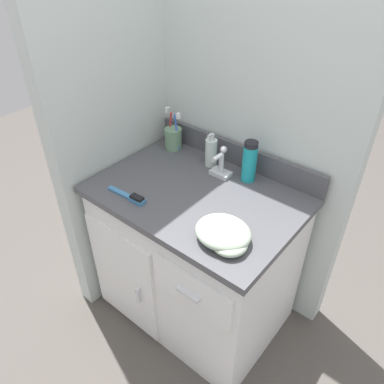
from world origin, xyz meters
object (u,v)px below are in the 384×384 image
(soap_dispenser, at_px, (211,152))
(hairbrush, at_px, (131,197))
(hand_towel, at_px, (225,235))
(toothbrush_cup, at_px, (173,138))
(shaving_cream_can, at_px, (249,162))

(soap_dispenser, height_order, hairbrush, soap_dispenser)
(hairbrush, relative_size, hand_towel, 0.92)
(toothbrush_cup, distance_m, hand_towel, 0.68)
(shaving_cream_can, height_order, hand_towel, shaving_cream_can)
(toothbrush_cup, relative_size, hairbrush, 1.03)
(soap_dispenser, distance_m, shaving_cream_can, 0.20)
(hand_towel, bearing_deg, shaving_cream_can, 110.99)
(toothbrush_cup, xyz_separation_m, hairbrush, (0.14, -0.41, -0.05))
(hairbrush, bearing_deg, shaving_cream_can, 51.95)
(shaving_cream_can, bearing_deg, hairbrush, -124.63)
(hairbrush, height_order, hand_towel, hand_towel)
(toothbrush_cup, height_order, shaving_cream_can, toothbrush_cup)
(hairbrush, bearing_deg, soap_dispenser, 74.08)
(toothbrush_cup, bearing_deg, soap_dispenser, -1.64)
(soap_dispenser, height_order, shaving_cream_can, shaving_cream_can)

